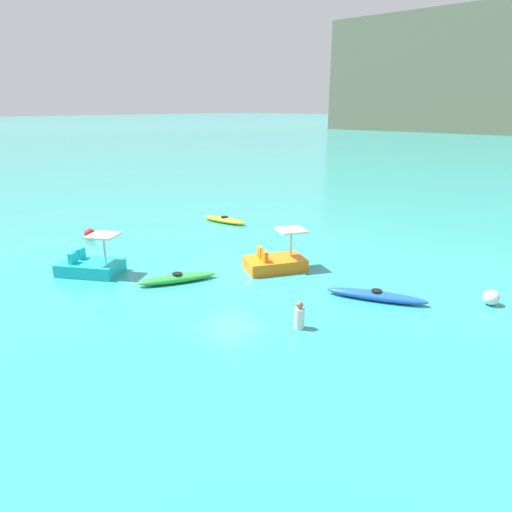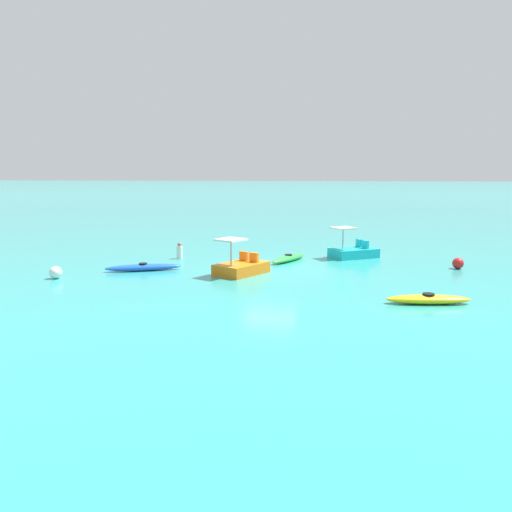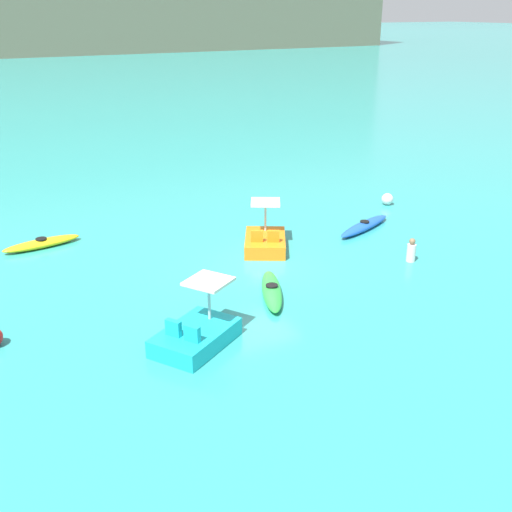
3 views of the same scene
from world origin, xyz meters
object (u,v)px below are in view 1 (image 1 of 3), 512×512
(kayak_yellow, at_px, (225,220))
(kayak_blue, at_px, (376,296))
(kayak_green, at_px, (177,278))
(pedal_boat_orange, at_px, (275,262))
(buoy_white, at_px, (491,297))
(person_near_shore, at_px, (299,317))
(pedal_boat_cyan, at_px, (91,266))
(buoy_red, at_px, (90,234))

(kayak_yellow, xyz_separation_m, kayak_blue, (12.19, -4.09, -0.00))
(kayak_green, relative_size, kayak_blue, 0.88)
(pedal_boat_orange, height_order, buoy_white, pedal_boat_orange)
(buoy_white, xyz_separation_m, person_near_shore, (-3.68, -5.89, 0.12))
(kayak_blue, xyz_separation_m, buoy_white, (3.06, 2.32, 0.11))
(kayak_blue, height_order, pedal_boat_cyan, pedal_boat_cyan)
(buoy_red, height_order, person_near_shore, person_near_shore)
(pedal_boat_cyan, xyz_separation_m, buoy_white, (12.86, 7.84, -0.07))
(kayak_blue, xyz_separation_m, person_near_shore, (-0.62, -3.57, 0.22))
(buoy_white, height_order, buoy_red, buoy_white)
(kayak_green, bearing_deg, kayak_blue, 30.00)
(kayak_green, relative_size, buoy_white, 5.63)
(kayak_yellow, distance_m, buoy_red, 7.51)
(kayak_green, bearing_deg, person_near_shore, 1.56)
(buoy_white, relative_size, buoy_red, 1.01)
(kayak_blue, relative_size, person_near_shore, 3.92)
(kayak_blue, xyz_separation_m, buoy_red, (-14.68, -3.00, 0.11))
(buoy_red, bearing_deg, kayak_blue, 11.53)
(kayak_green, distance_m, person_near_shore, 5.85)
(kayak_yellow, height_order, buoy_red, buoy_red)
(person_near_shore, bearing_deg, buoy_red, 177.67)
(kayak_yellow, relative_size, pedal_boat_orange, 1.07)
(kayak_blue, height_order, pedal_boat_orange, pedal_boat_orange)
(kayak_yellow, bearing_deg, pedal_boat_cyan, -76.07)
(buoy_white, xyz_separation_m, buoy_red, (-17.74, -5.32, -0.00))
(kayak_green, xyz_separation_m, kayak_yellow, (-5.73, 7.81, 0.00))
(kayak_green, xyz_separation_m, person_near_shore, (5.84, 0.16, 0.22))
(kayak_yellow, height_order, person_near_shore, person_near_shore)
(pedal_boat_cyan, bearing_deg, pedal_boat_orange, 47.03)
(kayak_blue, distance_m, pedal_boat_cyan, 11.25)
(kayak_green, distance_m, pedal_boat_orange, 4.11)
(kayak_green, height_order, kayak_yellow, same)
(kayak_blue, bearing_deg, pedal_boat_cyan, -150.62)
(kayak_blue, relative_size, buoy_white, 6.38)
(kayak_yellow, bearing_deg, buoy_red, -109.44)
(kayak_green, distance_m, pedal_boat_cyan, 3.80)
(pedal_boat_cyan, bearing_deg, buoy_white, 31.37)
(kayak_green, bearing_deg, kayak_yellow, 126.24)
(kayak_green, height_order, kayak_blue, same)
(kayak_blue, bearing_deg, pedal_boat_orange, -179.71)
(kayak_blue, distance_m, buoy_red, 14.99)
(kayak_yellow, xyz_separation_m, pedal_boat_orange, (7.50, -4.11, 0.17))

